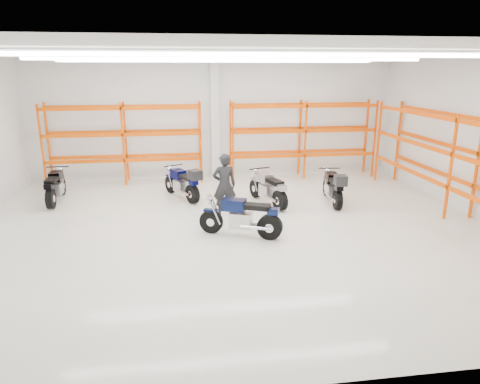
{
  "coord_description": "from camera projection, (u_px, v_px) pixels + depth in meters",
  "views": [
    {
      "loc": [
        -1.36,
        -10.68,
        4.15
      ],
      "look_at": [
        0.22,
        0.5,
        0.9
      ],
      "focal_mm": 32.0,
      "sensor_mm": 36.0,
      "label": 1
    }
  ],
  "objects": [
    {
      "name": "ground",
      "position": [
        235.0,
        229.0,
        11.49
      ],
      "size": [
        14.0,
        14.0,
        0.0
      ],
      "primitive_type": "plane",
      "color": "beige",
      "rests_on": "ground"
    },
    {
      "name": "room_shell",
      "position": [
        234.0,
        105.0,
        10.61
      ],
      "size": [
        14.02,
        12.02,
        4.51
      ],
      "color": "silver",
      "rests_on": "ground"
    },
    {
      "name": "motorcycle_main",
      "position": [
        244.0,
        218.0,
        10.88
      ],
      "size": [
        2.07,
        1.09,
        1.08
      ],
      "color": "black",
      "rests_on": "ground"
    },
    {
      "name": "motorcycle_back_a",
      "position": [
        55.0,
        187.0,
        13.7
      ],
      "size": [
        0.71,
        2.15,
        1.06
      ],
      "color": "black",
      "rests_on": "ground"
    },
    {
      "name": "motorcycle_back_b",
      "position": [
        184.0,
        183.0,
        14.0
      ],
      "size": [
        1.25,
        2.03,
        1.13
      ],
      "color": "black",
      "rests_on": "ground"
    },
    {
      "name": "motorcycle_back_c",
      "position": [
        269.0,
        189.0,
        13.45
      ],
      "size": [
        0.95,
        2.12,
        1.08
      ],
      "color": "black",
      "rests_on": "ground"
    },
    {
      "name": "motorcycle_back_d",
      "position": [
        334.0,
        188.0,
        13.51
      ],
      "size": [
        0.7,
        2.19,
        1.12
      ],
      "color": "black",
      "rests_on": "ground"
    },
    {
      "name": "standing_man",
      "position": [
        224.0,
        185.0,
        12.29
      ],
      "size": [
        0.7,
        0.48,
        1.86
      ],
      "primitive_type": "imported",
      "rotation": [
        0.0,
        0.0,
        3.19
      ],
      "color": "black",
      "rests_on": "ground"
    },
    {
      "name": "structural_column",
      "position": [
        215.0,
        120.0,
        16.4
      ],
      "size": [
        0.32,
        0.32,
        4.5
      ],
      "primitive_type": "cube",
      "color": "white",
      "rests_on": "ground"
    },
    {
      "name": "pallet_racking_back_left",
      "position": [
        124.0,
        136.0,
        15.75
      ],
      "size": [
        5.67,
        0.87,
        3.0
      ],
      "color": "#FF5600",
      "rests_on": "ground"
    },
    {
      "name": "pallet_racking_back_right",
      "position": [
        303.0,
        132.0,
        16.67
      ],
      "size": [
        5.67,
        0.87,
        3.0
      ],
      "color": "#FF5600",
      "rests_on": "ground"
    },
    {
      "name": "pallet_racking_side",
      "position": [
        466.0,
        156.0,
        11.86
      ],
      "size": [
        0.87,
        9.07,
        3.0
      ],
      "color": "#FF5600",
      "rests_on": "ground"
    }
  ]
}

